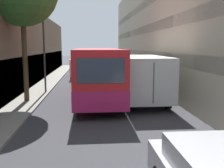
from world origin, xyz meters
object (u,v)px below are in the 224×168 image
object	(u,v)px
bus	(97,72)
panel_van	(80,67)
street_lamp	(43,13)
box_truck	(139,76)

from	to	relation	value
bus	panel_van	xyz separation A→B (m)	(-1.43, 10.92, -0.55)
panel_van	street_lamp	bearing A→B (deg)	-102.53
box_truck	bus	bearing A→B (deg)	156.94
bus	panel_van	world-z (taller)	bus
box_truck	street_lamp	xyz separation A→B (m)	(-5.97, 2.73, 3.90)
bus	box_truck	world-z (taller)	bus
bus	box_truck	xyz separation A→B (m)	(2.48, -1.06, -0.14)
box_truck	panel_van	world-z (taller)	box_truck
bus	panel_van	distance (m)	11.03
bus	street_lamp	world-z (taller)	street_lamp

